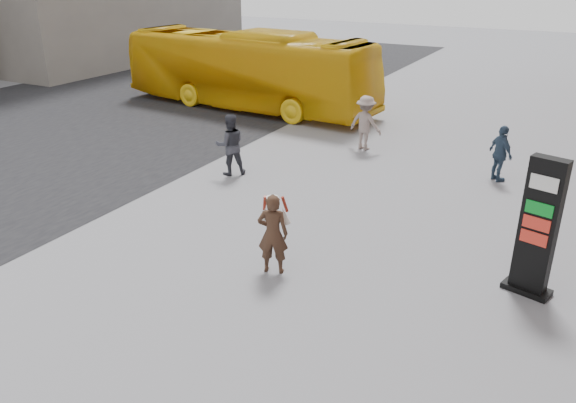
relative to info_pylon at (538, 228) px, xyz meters
The scene contains 8 objects.
ground 5.35m from the info_pylon, 156.18° to the right, with size 100.00×100.00×0.00m, color #9E9EA3.
road 18.02m from the info_pylon, behind, with size 16.00×60.00×0.01m, color black.
info_pylon is the anchor object (origin of this frame).
woman 4.96m from the info_pylon, 160.66° to the right, with size 0.78×0.74×1.69m.
bus 16.11m from the info_pylon, 141.44° to the left, with size 2.72×11.61×3.23m, color gold.
pedestrian_a 9.04m from the info_pylon, 162.38° to the left, with size 0.88×0.69×1.81m, color #34363D.
pedestrian_b 9.16m from the info_pylon, 131.04° to the left, with size 1.17×0.67×1.81m, color gray.
pedestrian_c 6.14m from the info_pylon, 104.56° to the left, with size 0.95×0.40×1.63m, color #334860.
Camera 1 is at (5.10, -8.20, 5.81)m, focal length 35.00 mm.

